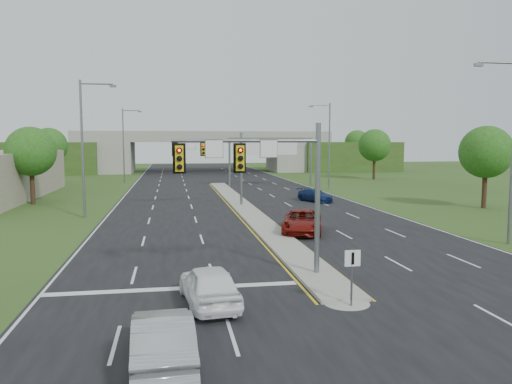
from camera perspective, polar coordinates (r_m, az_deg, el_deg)
The scene contains 26 objects.
ground at distance 23.45m, azimuth 6.93°, elevation -9.50°, with size 240.00×240.00×0.00m, color #32491A.
road at distance 57.37m, azimuth -3.07°, elevation -0.36°, with size 24.00×160.00×0.02m, color black.
median at distance 45.54m, azimuth -1.33°, elevation -1.85°, with size 2.00×54.00×0.16m, color gray.
median_nose at distance 19.78m, azimuth 10.31°, elevation -12.17°, with size 2.00×2.00×0.16m, color gray.
lane_markings at distance 51.29m, azimuth -2.96°, elevation -1.07°, with size 23.72×160.00×0.01m.
signal_mast_near at distance 22.05m, azimuth 1.48°, elevation 2.04°, with size 6.62×0.60×7.00m.
signal_mast_far at distance 46.80m, azimuth -4.44°, elevation 4.03°, with size 6.62×0.60×7.00m.
keep_right_sign at distance 18.91m, azimuth 10.93°, elevation -8.56°, with size 0.60×0.13×2.20m.
sign_gantry at distance 67.88m, azimuth 1.58°, elevation 5.03°, with size 11.58×0.44×6.67m.
overpass at distance 101.90m, azimuth -5.99°, elevation 4.32°, with size 80.00×14.00×8.10m.
lightpole_l_mid at distance 42.21m, azimuth -18.98°, elevation 5.41°, with size 2.85×0.25×11.00m.
lightpole_l_far at distance 76.96m, azimuth -14.77°, elevation 5.58°, with size 2.85×0.25×11.00m.
lightpole_r_near at distance 33.21m, azimuth 27.08°, elevation 5.06°, with size 2.85×0.25×11.00m.
lightpole_r_far at distance 64.77m, azimuth 8.21°, elevation 5.70°, with size 2.85×0.25×11.00m.
tree_l_near at distance 53.40m, azimuth -24.34°, elevation 4.23°, with size 4.80×4.80×7.60m.
tree_l_mid at distance 78.64m, azimuth -22.58°, elevation 4.89°, with size 5.20×5.20×8.12m.
tree_r_near at distance 50.49m, azimuth 24.81°, elevation 4.15°, with size 4.80×4.80×7.60m.
tree_r_mid at distance 83.27m, azimuth 13.40°, elevation 5.20°, with size 5.20×5.20×8.12m.
tree_back_a at distance 119.87m, azimuth -24.97°, elevation 5.12°, with size 6.00×6.00×8.85m.
tree_back_b at distance 116.98m, azimuth -18.31°, elevation 5.20°, with size 5.60×5.60×8.32m.
tree_back_c at distance 119.62m, azimuth 5.16°, elevation 5.48°, with size 5.60×5.60×8.32m.
tree_back_d at distance 123.93m, azimuth 11.46°, elevation 5.55°, with size 6.00×6.00×8.85m.
car_white at distance 19.18m, azimuth -5.37°, elevation -10.51°, with size 1.83×4.55×1.55m, color white.
car_silver at distance 14.41m, azimuth -10.61°, elevation -16.26°, with size 1.62×4.65×1.53m, color #A6A8AE.
car_far_a at distance 33.83m, azimuth 5.29°, elevation -3.37°, with size 2.54×5.51×1.53m, color maroon.
car_far_b at distance 51.50m, azimuth 6.76°, elevation -0.37°, with size 1.79×4.40×1.28m, color #0D2252.
Camera 1 is at (-6.51, -21.66, 6.18)m, focal length 35.00 mm.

